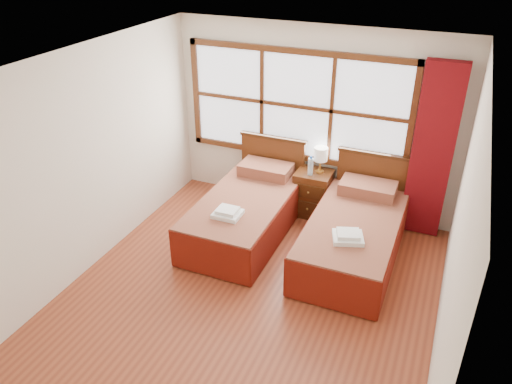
% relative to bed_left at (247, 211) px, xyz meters
% --- Properties ---
extents(floor, '(4.50, 4.50, 0.00)m').
position_rel_bed_left_xyz_m(floor, '(0.55, -1.20, -0.31)').
color(floor, brown).
rests_on(floor, ground).
extents(ceiling, '(4.50, 4.50, 0.00)m').
position_rel_bed_left_xyz_m(ceiling, '(0.55, -1.20, 2.29)').
color(ceiling, white).
rests_on(ceiling, wall_back).
extents(wall_back, '(4.00, 0.00, 4.00)m').
position_rel_bed_left_xyz_m(wall_back, '(0.55, 1.05, 0.99)').
color(wall_back, silver).
rests_on(wall_back, floor).
extents(wall_left, '(0.00, 4.50, 4.50)m').
position_rel_bed_left_xyz_m(wall_left, '(-1.45, -1.20, 0.99)').
color(wall_left, silver).
rests_on(wall_left, floor).
extents(wall_right, '(0.00, 4.50, 4.50)m').
position_rel_bed_left_xyz_m(wall_right, '(2.55, -1.20, 0.99)').
color(wall_right, silver).
rests_on(wall_right, floor).
extents(window, '(3.16, 0.06, 1.56)m').
position_rel_bed_left_xyz_m(window, '(0.30, 1.02, 1.19)').
color(window, white).
rests_on(window, wall_back).
extents(curtain, '(0.50, 0.16, 2.30)m').
position_rel_bed_left_xyz_m(curtain, '(2.15, 0.91, 0.86)').
color(curtain, maroon).
rests_on(curtain, wall_back).
extents(bed_left, '(1.06, 2.08, 1.03)m').
position_rel_bed_left_xyz_m(bed_left, '(0.00, 0.00, 0.00)').
color(bed_left, '#3C1F0C').
rests_on(bed_left, floor).
extents(bed_right, '(1.06, 2.08, 1.03)m').
position_rel_bed_left_xyz_m(bed_right, '(1.45, 0.00, -0.00)').
color(bed_right, '#3C1F0C').
rests_on(bed_right, floor).
extents(nightstand, '(0.49, 0.48, 0.65)m').
position_rel_bed_left_xyz_m(nightstand, '(0.67, 0.80, 0.01)').
color(nightstand, '#512811').
rests_on(nightstand, floor).
extents(towels_left, '(0.33, 0.29, 0.10)m').
position_rel_bed_left_xyz_m(towels_left, '(-0.01, -0.55, 0.28)').
color(towels_left, white).
rests_on(towels_left, bed_left).
extents(towels_right, '(0.42, 0.39, 0.10)m').
position_rel_bed_left_xyz_m(towels_right, '(1.47, -0.49, 0.28)').
color(towels_right, white).
rests_on(towels_right, bed_right).
extents(lamp, '(0.19, 0.19, 0.37)m').
position_rel_bed_left_xyz_m(lamp, '(0.74, 0.85, 0.60)').
color(lamp, gold).
rests_on(lamp, nightstand).
extents(bottle_near, '(0.06, 0.06, 0.24)m').
position_rel_bed_left_xyz_m(bottle_near, '(0.62, 0.76, 0.45)').
color(bottle_near, '#A7C4D7').
rests_on(bottle_near, nightstand).
extents(bottle_far, '(0.07, 0.07, 0.28)m').
position_rel_bed_left_xyz_m(bottle_far, '(0.64, 0.72, 0.47)').
color(bottle_far, '#A7C4D7').
rests_on(bottle_far, nightstand).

